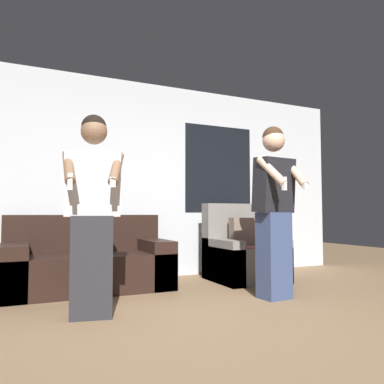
# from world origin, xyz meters

# --- Properties ---
(ground_plane) EXTENTS (14.00, 14.00, 0.00)m
(ground_plane) POSITION_xyz_m (0.00, 0.00, 0.00)
(ground_plane) COLOR #846647
(wall_back) EXTENTS (6.52, 0.07, 2.70)m
(wall_back) POSITION_xyz_m (0.02, 2.75, 1.35)
(wall_back) COLOR silver
(wall_back) RESTS_ON ground_plane
(couch) EXTENTS (1.84, 0.92, 0.86)m
(couch) POSITION_xyz_m (-0.73, 2.27, 0.29)
(couch) COLOR black
(couch) RESTS_ON ground_plane
(armchair) EXTENTS (0.88, 0.84, 1.01)m
(armchair) POSITION_xyz_m (1.24, 2.04, 0.33)
(armchair) COLOR slate
(armchair) RESTS_ON ground_plane
(person_left) EXTENTS (0.52, 0.54, 1.73)m
(person_left) POSITION_xyz_m (-0.89, 1.04, 0.88)
(person_left) COLOR #28282D
(person_left) RESTS_ON ground_plane
(person_right) EXTENTS (0.46, 0.50, 1.80)m
(person_right) POSITION_xyz_m (0.96, 0.98, 0.93)
(person_right) COLOR #384770
(person_right) RESTS_ON ground_plane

